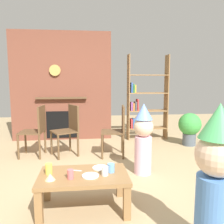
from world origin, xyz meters
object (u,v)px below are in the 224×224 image
Objects in this scene: birthday_cake_slice at (50,177)px; bookshelf at (144,102)px; paper_plate_rear at (90,176)px; potted_plant_tall at (190,126)px; paper_cup_far_left at (105,171)px; paper_plate_front at (101,168)px; dining_chair_right at (118,128)px; paper_cup_near_left at (70,174)px; dining_chair_left at (37,128)px; coffee_table at (84,180)px; paper_cup_center at (111,168)px; dining_chair_middle at (69,127)px; child_in_pink at (143,137)px; paper_cup_near_right at (49,169)px; child_with_cone_hat at (216,177)px.

bookshelf is at bearing 60.64° from birthday_cake_slice.
potted_plant_tall is at bearing 47.54° from paper_plate_rear.
paper_plate_front is (-0.03, 0.20, -0.04)m from paper_cup_far_left.
dining_chair_right is at bearing 77.84° from paper_cup_far_left.
paper_cup_near_left is 2.07m from dining_chair_left.
paper_plate_front is 0.20× the size of dining_chair_left.
coffee_table is 2.03m from dining_chair_left.
paper_cup_center is at bearing 16.87° from paper_cup_near_left.
paper_cup_near_left is 1.98m from dining_chair_middle.
dining_chair_left is (-1.67, 0.98, -0.03)m from child_in_pink.
coffee_table is at bearing 71.94° from dining_chair_middle.
paper_cup_center is 0.16m from paper_plate_front.
paper_cup_far_left is 1.13m from child_in_pink.
paper_cup_near_left is 0.11× the size of dining_chair_middle.
birthday_cake_slice reaches higher than coffee_table.
paper_cup_near_right is (-0.36, 0.05, 0.12)m from coffee_table.
bookshelf is 3.22m from coffee_table.
coffee_table is 0.25m from paper_plate_front.
paper_cup_near_right is 1.21× the size of paper_cup_center.
paper_cup_center is 1.02m from child_in_pink.
bookshelf is 20.85× the size of paper_cup_center.
dining_chair_right is (-0.76, -1.17, -0.34)m from bookshelf.
child_with_cone_hat is (0.78, -0.71, 0.20)m from paper_cup_far_left.
paper_cup_far_left is (-0.07, -0.08, 0.00)m from paper_cup_center.
bookshelf is at bearing 66.84° from paper_plate_front.
paper_cup_near_right is 0.16× the size of potted_plant_tall.
coffee_table is at bearing -142.46° from paper_plate_front.
dining_chair_middle reaches higher than potted_plant_tall.
paper_cup_far_left is 1.80m from dining_chair_right.
paper_cup_far_left is (0.22, -0.06, 0.11)m from coffee_table.
paper_cup_center is 0.14× the size of potted_plant_tall.
paper_cup_far_left is (-1.14, -2.93, -0.42)m from bookshelf.
paper_plate_front is at bearing 60.31° from paper_plate_rear.
birthday_cake_slice is at bearing 11.08° from child_with_cone_hat.
coffee_table is 0.78× the size of child_with_cone_hat.
bookshelf is 1.87× the size of child_in_pink.
paper_plate_rear is (-0.12, -0.21, 0.00)m from paper_plate_front.
coffee_table is 9.20× the size of birthday_cake_slice.
potted_plant_tall is at bearing 43.20° from birthday_cake_slice.
dining_chair_right reaches higher than paper_cup_near_left.
child_in_pink is at bearing 112.68° from dining_chair_right.
bookshelf reaches higher than dining_chair_middle.
potted_plant_tall reaches higher than birthday_cake_slice.
dining_chair_middle is at bearing -171.33° from dining_chair_left.
child_with_cone_hat is (0.71, -0.79, 0.20)m from paper_cup_center.
paper_cup_near_right reaches higher than paper_cup_near_left.
dining_chair_middle is at bearing 93.91° from paper_cup_near_left.
paper_cup_center is at bearing 80.54° from dining_chair_middle.
dining_chair_middle reaches higher than paper_cup_near_right.
paper_cup_near_right is 0.12× the size of dining_chair_left.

